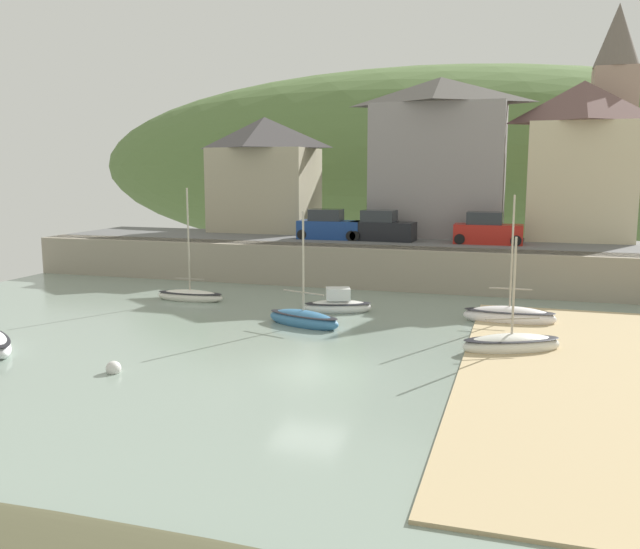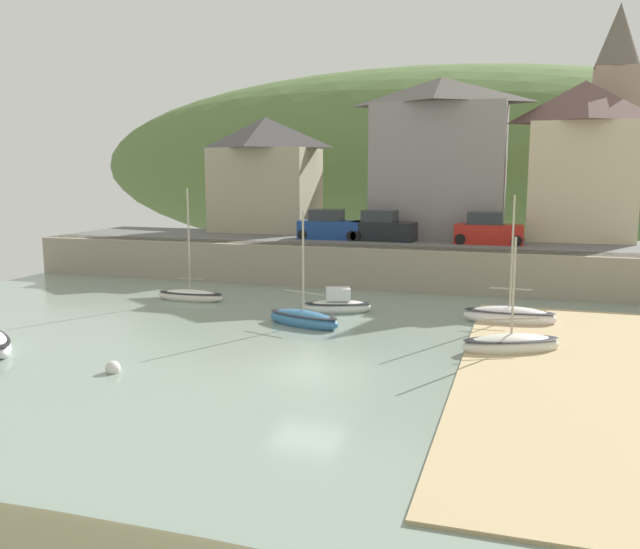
{
  "view_description": "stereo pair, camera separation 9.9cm",
  "coord_description": "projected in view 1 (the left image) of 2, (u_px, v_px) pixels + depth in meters",
  "views": [
    {
      "loc": [
        6.88,
        -20.98,
        6.82
      ],
      "look_at": [
        -2.19,
        8.55,
        1.98
      ],
      "focal_mm": 37.2,
      "sensor_mm": 36.0,
      "label": 1
    },
    {
      "loc": [
        6.97,
        -20.95,
        6.82
      ],
      "look_at": [
        -2.19,
        8.55,
        1.98
      ],
      "focal_mm": 37.2,
      "sensor_mm": 36.0,
      "label": 2
    }
  ],
  "objects": [
    {
      "name": "parked_car_near_slipway",
      "position": [
        329.0,
        227.0,
        43.46
      ],
      "size": [
        4.15,
        1.82,
        1.95
      ],
      "rotation": [
        0.0,
        0.0,
        0.03
      ],
      "color": "navy",
      "rests_on": "ground"
    },
    {
      "name": "dinghy_open_wooden",
      "position": [
        511.0,
        344.0,
        25.17
      ],
      "size": [
        4.05,
        2.82,
        4.61
      ],
      "rotation": [
        0.0,
        0.0,
        0.44
      ],
      "color": "silver",
      "rests_on": "ground"
    },
    {
      "name": "waterfront_building_right",
      "position": [
        580.0,
        160.0,
        42.54
      ],
      "size": [
        6.76,
        5.55,
        10.06
      ],
      "color": "beige",
      "rests_on": "ground"
    },
    {
      "name": "waterfront_building_centre",
      "position": [
        439.0,
        157.0,
        45.12
      ],
      "size": [
        9.04,
        5.76,
        10.64
      ],
      "color": "gray",
      "rests_on": "ground"
    },
    {
      "name": "sailboat_far_left",
      "position": [
        190.0,
        295.0,
        35.27
      ],
      "size": [
        3.77,
        1.2,
        6.12
      ],
      "rotation": [
        0.0,
        0.0,
        0.01
      ],
      "color": "silver",
      "rests_on": "ground"
    },
    {
      "name": "ground",
      "position": [
        227.0,
        503.0,
        13.41
      ],
      "size": [
        48.0,
        41.0,
        0.61
      ],
      "color": "gray"
    },
    {
      "name": "sailboat_nearest_shore",
      "position": [
        509.0,
        316.0,
        30.0
      ],
      "size": [
        4.09,
        1.27,
        6.0
      ],
      "rotation": [
        0.0,
        0.0,
        -0.0
      ],
      "color": "white",
      "rests_on": "ground"
    },
    {
      "name": "mooring_buoy",
      "position": [
        114.0,
        368.0,
        22.6
      ],
      "size": [
        0.52,
        0.52,
        0.52
      ],
      "color": "silver",
      "rests_on": "ground"
    },
    {
      "name": "church_with_spire",
      "position": [
        613.0,
        118.0,
        45.24
      ],
      "size": [
        3.0,
        3.0,
        15.52
      ],
      "color": "gray",
      "rests_on": "ground"
    },
    {
      "name": "parked_car_by_wall",
      "position": [
        382.0,
        228.0,
        42.43
      ],
      "size": [
        4.21,
        1.99,
        1.95
      ],
      "rotation": [
        0.0,
        0.0,
        -0.07
      ],
      "color": "black",
      "rests_on": "ground"
    },
    {
      "name": "hillside_backdrop",
      "position": [
        435.0,
        166.0,
        74.69
      ],
      "size": [
        80.0,
        44.0,
        21.1
      ],
      "color": "#536F39",
      "rests_on": "ground"
    },
    {
      "name": "waterfront_building_left",
      "position": [
        265.0,
        173.0,
        48.99
      ],
      "size": [
        7.47,
        5.81,
        8.32
      ],
      "color": "tan",
      "rests_on": "ground"
    },
    {
      "name": "rowboat_small_beached",
      "position": [
        303.0,
        319.0,
        29.51
      ],
      "size": [
        3.91,
        2.32,
        5.31
      ],
      "rotation": [
        0.0,
        0.0,
        -0.33
      ],
      "color": "teal",
      "rests_on": "ground"
    },
    {
      "name": "quay_seawall",
      "position": [
        400.0,
        264.0,
        39.18
      ],
      "size": [
        48.0,
        9.4,
        2.4
      ],
      "color": "gray",
      "rests_on": "ground"
    },
    {
      "name": "parked_car_end_of_row",
      "position": [
        487.0,
        231.0,
        40.52
      ],
      "size": [
        4.1,
        1.82,
        1.95
      ],
      "rotation": [
        0.0,
        0.0,
        -0.0
      ],
      "color": "#B12018",
      "rests_on": "ground"
    },
    {
      "name": "sailboat_tall_mast",
      "position": [
        338.0,
        305.0,
        32.36
      ],
      "size": [
        3.52,
        2.22,
        1.36
      ],
      "rotation": [
        0.0,
        0.0,
        0.33
      ],
      "color": "silver",
      "rests_on": "ground"
    }
  ]
}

